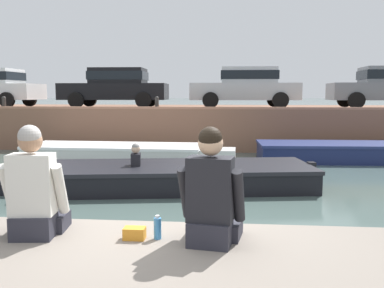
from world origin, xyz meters
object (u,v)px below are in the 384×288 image
object	(u,v)px
boat_moored_west_white	(123,152)
car_left_inner_black	(116,86)
motorboat_passing	(163,176)
mooring_bollard_west	(4,102)
mooring_bollard_mid	(157,102)
person_seated_left	(34,194)
car_centre_silver	(246,86)
backpack_on_ledge	(211,222)
boat_moored_central_navy	(349,152)
person_seated_right	(211,199)
bottle_drink	(158,228)

from	to	relation	value
boat_moored_west_white	car_left_inner_black	bearing A→B (deg)	107.70
motorboat_passing	mooring_bollard_west	world-z (taller)	mooring_bollard_west
mooring_bollard_mid	person_seated_left	world-z (taller)	mooring_bollard_mid
car_centre_silver	backpack_on_ledge	size ratio (longest dim) A/B	10.26
boat_moored_west_white	mooring_bollard_mid	xyz separation A→B (m)	(0.70, 2.17, 1.52)
motorboat_passing	person_seated_left	size ratio (longest dim) A/B	7.43
motorboat_passing	mooring_bollard_mid	xyz separation A→B (m)	(-1.20, 6.08, 1.50)
boat_moored_west_white	person_seated_left	world-z (taller)	person_seated_left
person_seated_left	backpack_on_ledge	bearing A→B (deg)	-0.61
boat_moored_central_navy	car_centre_silver	distance (m)	5.09
boat_moored_central_navy	person_seated_right	xyz separation A→B (m)	(-3.73, -9.93, 0.92)
car_centre_silver	person_seated_right	xyz separation A→B (m)	(-0.68, -13.44, -1.16)
backpack_on_ledge	boat_moored_west_white	bearing A→B (deg)	108.65
mooring_bollard_mid	car_left_inner_black	bearing A→B (deg)	138.94
mooring_bollard_west	backpack_on_ledge	size ratio (longest dim) A/B	1.09
boat_moored_central_navy	bottle_drink	bearing A→B (deg)	-112.95
bottle_drink	person_seated_right	bearing A→B (deg)	-7.02
boat_moored_central_navy	backpack_on_ledge	world-z (taller)	backpack_on_ledge
car_left_inner_black	backpack_on_ledge	xyz separation A→B (m)	(4.46, -13.41, -1.37)
car_centre_silver	person_seated_right	world-z (taller)	car_centre_silver
mooring_bollard_mid	backpack_on_ledge	size ratio (longest dim) A/B	1.09
boat_moored_central_navy	car_left_inner_black	size ratio (longest dim) A/B	1.41
motorboat_passing	boat_moored_west_white	bearing A→B (deg)	115.98
person_seated_right	person_seated_left	bearing A→B (deg)	178.41
car_left_inner_black	mooring_bollard_mid	size ratio (longest dim) A/B	9.53
person_seated_right	bottle_drink	world-z (taller)	person_seated_right
car_left_inner_black	person_seated_right	distance (m)	14.21
bottle_drink	motorboat_passing	bearing A→B (deg)	98.76
boat_moored_west_white	person_seated_left	distance (m)	9.74
boat_moored_west_white	motorboat_passing	distance (m)	4.34
boat_moored_central_navy	car_left_inner_black	bearing A→B (deg)	156.79
person_seated_left	person_seated_right	world-z (taller)	same
person_seated_right	bottle_drink	distance (m)	0.54
motorboat_passing	mooring_bollard_west	size ratio (longest dim) A/B	16.12
motorboat_passing	bottle_drink	xyz separation A→B (m)	(0.87, -5.62, 0.67)
car_left_inner_black	boat_moored_central_navy	bearing A→B (deg)	-23.21
boat_moored_west_white	boat_moored_central_navy	distance (m)	6.96
boat_moored_west_white	person_seated_left	bearing A→B (deg)	-79.86
car_left_inner_black	car_centre_silver	world-z (taller)	same
mooring_bollard_mid	mooring_bollard_west	bearing A→B (deg)	180.00
motorboat_passing	bottle_drink	distance (m)	5.72
mooring_bollard_west	mooring_bollard_mid	world-z (taller)	same
boat_moored_central_navy	car_centre_silver	xyz separation A→B (m)	(-3.04, 3.51, 2.08)
boat_moored_west_white	bottle_drink	xyz separation A→B (m)	(2.77, -9.52, 0.69)
boat_moored_west_white	mooring_bollard_west	distance (m)	5.68
car_left_inner_black	backpack_on_ledge	distance (m)	14.20
motorboat_passing	mooring_bollard_mid	world-z (taller)	mooring_bollard_mid
person_seated_left	car_left_inner_black	bearing A→B (deg)	102.37
mooring_bollard_mid	person_seated_left	xyz separation A→B (m)	(1.00, -11.71, -0.55)
mooring_bollard_mid	boat_moored_west_white	bearing A→B (deg)	-107.95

